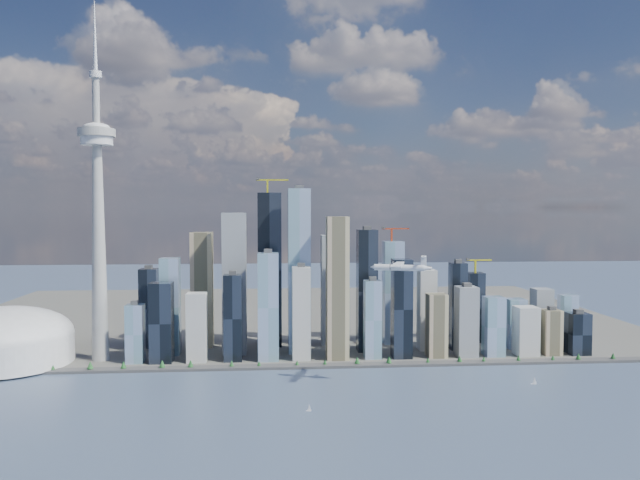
{
  "coord_description": "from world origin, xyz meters",
  "views": [
    {
      "loc": [
        -34.41,
        -674.15,
        240.74
      ],
      "look_at": [
        39.29,
        260.0,
        191.63
      ],
      "focal_mm": 35.0,
      "sensor_mm": 36.0,
      "label": 1
    }
  ],
  "objects": [
    {
      "name": "seawall",
      "position": [
        0.0,
        250.0,
        2.0
      ],
      "size": [
        1100.0,
        22.0,
        4.0
      ],
      "primitive_type": "cube",
      "color": "#383838",
      "rests_on": "ground"
    },
    {
      "name": "sailboat_east",
      "position": [
        322.3,
        136.77,
        3.42
      ],
      "size": [
        7.7,
        3.6,
        10.67
      ],
      "rotation": [
        0.0,
        0.0,
        -0.25
      ],
      "color": "white",
      "rests_on": "ground"
    },
    {
      "name": "sailboat_west",
      "position": [
        9.6,
        48.73,
        2.96
      ],
      "size": [
        6.66,
        3.12,
        9.23
      ],
      "rotation": [
        0.0,
        0.0,
        -0.25
      ],
      "color": "white",
      "rests_on": "ground"
    },
    {
      "name": "airplane",
      "position": [
        132.89,
        119.32,
        163.71
      ],
      "size": [
        77.93,
        69.66,
        19.47
      ],
      "rotation": [
        0.0,
        0.0,
        -0.32
      ],
      "color": "white",
      "rests_on": "ground"
    },
    {
      "name": "shoreline_trees",
      "position": [
        0.0,
        250.0,
        8.78
      ],
      "size": [
        960.53,
        7.2,
        8.8
      ],
      "color": "#3F2D1E",
      "rests_on": "seawall"
    },
    {
      "name": "skyscraper_cluster",
      "position": [
        59.61,
        336.81,
        90.2
      ],
      "size": [
        736.0,
        142.0,
        288.55
      ],
      "color": "black",
      "rests_on": "land"
    },
    {
      "name": "needle_tower",
      "position": [
        -300.0,
        310.0,
        235.84
      ],
      "size": [
        56.0,
        56.0,
        550.5
      ],
      "color": "gray",
      "rests_on": "land"
    },
    {
      "name": "land",
      "position": [
        0.0,
        700.0,
        1.5
      ],
      "size": [
        1400.0,
        900.0,
        3.0
      ],
      "primitive_type": "cube",
      "color": "#4C4C47",
      "rests_on": "ground"
    },
    {
      "name": "dome_stadium",
      "position": [
        -440.0,
        300.0,
        39.44
      ],
      "size": [
        200.0,
        200.0,
        86.0
      ],
      "color": "silver",
      "rests_on": "land"
    },
    {
      "name": "ground",
      "position": [
        0.0,
        0.0,
        0.0
      ],
      "size": [
        4000.0,
        4000.0,
        0.0
      ],
      "primitive_type": "plane",
      "color": "#364760",
      "rests_on": "ground"
    }
  ]
}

